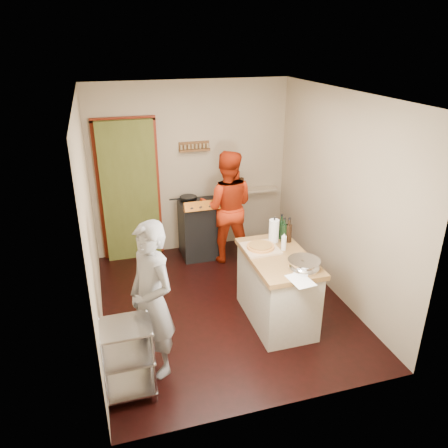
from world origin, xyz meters
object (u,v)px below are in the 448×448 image
Objects in this scene: wire_shelving at (128,357)px; island at (277,286)px; stove at (201,228)px; person_red at (227,207)px; person_stripe at (152,301)px.

island is at bearing 21.86° from wire_shelving.
stove is 1.26× the size of wire_shelving.
person_red reaches higher than stove.
wire_shelving is 2.96m from person_red.
wire_shelving is 0.61× the size of island.
wire_shelving is 1.93m from island.
person_red is (1.39, 2.11, 0.03)m from person_stripe.
person_red is (-0.11, 1.68, 0.38)m from island.
stove is at bearing 129.07° from person_stripe.
person_red is (0.36, -0.22, 0.39)m from stove.
wire_shelving is at bearing -71.86° from person_stripe.
stove is 2.58m from person_stripe.
island is (1.79, 0.72, 0.02)m from wire_shelving.
island is 0.78× the size of person_red.
person_stripe is at bearing 45.07° from wire_shelving.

